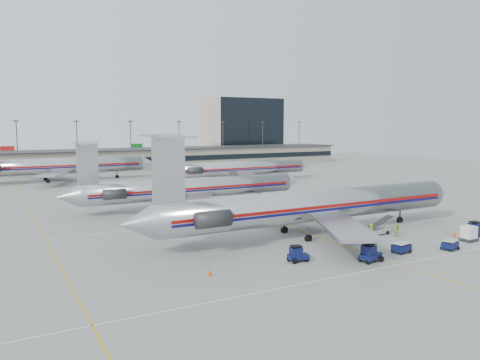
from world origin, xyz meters
TOP-DOWN VIEW (x-y plane):
  - ground at (0.00, 0.00)m, footprint 260.00×260.00m
  - apron_markings at (0.00, 10.00)m, footprint 160.00×0.15m
  - terminal at (0.00, 97.97)m, footprint 162.00×17.00m
  - light_mast_row at (0.00, 112.00)m, footprint 163.60×0.40m
  - distant_building at (62.00, 128.00)m, footprint 30.00×20.00m
  - jet_foreground at (-0.34, -3.50)m, footprint 49.77×29.31m
  - jet_second_row at (-6.18, 22.33)m, footprint 43.57×25.65m
  - jet_third_row at (18.00, 50.14)m, footprint 42.08×25.88m
  - jet_back_row at (-20.86, 72.38)m, footprint 48.15×29.62m
  - tug_left at (-8.58, -12.30)m, footprint 2.27×1.44m
  - tug_center at (-2.13, -15.89)m, footprint 2.65×1.78m
  - tug_right at (17.48, -13.88)m, footprint 2.37×1.26m
  - cart_inner at (3.37, -14.95)m, footprint 2.16×1.64m
  - cart_outer at (9.16, -16.63)m, footprint 2.19×1.79m
  - uld_container at (14.49, -15.13)m, footprint 1.76×1.47m
  - belt_loader at (7.30, -7.46)m, footprint 4.33×1.63m
  - ramp_worker_near at (5.10, -8.69)m, footprint 0.78×0.80m
  - ramp_worker_far at (8.66, -9.48)m, footprint 0.98×0.92m
  - cone_right at (15.02, -12.81)m, footprint 0.59×0.59m
  - cone_left at (-18.25, -11.97)m, footprint 0.58×0.58m

SIDE VIEW (x-z plane):
  - ground at x=0.00m, z-range 0.00..0.00m
  - apron_markings at x=0.00m, z-range 0.00..0.02m
  - cone_left at x=-18.25m, z-range 0.00..0.63m
  - cone_right at x=15.02m, z-range 0.00..0.68m
  - cart_outer at x=9.16m, z-range 0.03..1.11m
  - cart_inner at x=3.37m, z-range 0.04..1.15m
  - belt_loader at x=7.30m, z-range -0.52..1.73m
  - tug_left at x=-8.58m, z-range -0.08..1.64m
  - ramp_worker_far at x=8.66m, z-range 0.00..1.59m
  - tug_right at x=17.48m, z-range -0.08..1.81m
  - tug_center at x=-2.13m, z-range -0.09..1.88m
  - ramp_worker_near at x=5.10m, z-range 0.00..1.86m
  - uld_container at x=14.49m, z-range 0.01..1.85m
  - terminal at x=0.00m, z-range 0.03..6.28m
  - jet_second_row at x=-6.18m, z-range -2.39..9.01m
  - jet_third_row at x=18.00m, z-range -2.41..9.09m
  - jet_foreground at x=-0.34m, z-range -2.73..10.29m
  - jet_back_row at x=-20.86m, z-range -2.76..10.41m
  - light_mast_row at x=0.00m, z-range 0.94..16.22m
  - distant_building at x=62.00m, z-range 0.00..25.00m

